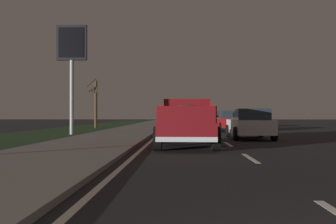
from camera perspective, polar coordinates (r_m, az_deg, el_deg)
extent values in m
plane|color=black|center=(29.21, 5.80, -2.83)|extent=(144.00, 144.00, 0.00)
cube|color=slate|center=(29.38, -5.37, -2.70)|extent=(108.00, 4.00, 0.12)
cube|color=#1E3819|center=(30.42, -14.77, -2.72)|extent=(108.00, 6.00, 0.01)
cube|color=silver|center=(11.48, 11.95, -6.60)|extent=(2.40, 0.14, 0.01)
cube|color=silver|center=(16.65, 8.79, -4.67)|extent=(2.40, 0.14, 0.01)
cube|color=silver|center=(22.07, 7.08, -3.61)|extent=(2.40, 0.14, 0.01)
cube|color=silver|center=(27.44, 6.06, -2.98)|extent=(2.40, 0.14, 0.01)
cube|color=silver|center=(32.89, 5.36, -2.55)|extent=(2.40, 0.14, 0.01)
cube|color=silver|center=(39.14, 4.81, -2.20)|extent=(2.40, 0.14, 0.01)
cube|color=silver|center=(44.85, 4.44, -1.97)|extent=(2.40, 0.14, 0.01)
cube|color=silver|center=(50.78, 4.14, -1.78)|extent=(2.40, 0.14, 0.01)
cube|color=silver|center=(56.82, 3.90, -1.63)|extent=(2.40, 0.14, 0.01)
cube|color=silver|center=(63.78, 3.68, -1.50)|extent=(2.40, 0.14, 0.01)
cube|color=silver|center=(70.67, 3.50, -1.39)|extent=(2.40, 0.14, 0.01)
cube|color=silver|center=(76.43, 3.38, -1.31)|extent=(2.40, 0.14, 0.01)
cube|color=silver|center=(82.16, 3.28, -1.24)|extent=(2.40, 0.14, 0.01)
cube|color=silver|center=(29.18, -0.88, -2.83)|extent=(108.00, 0.14, 0.01)
cube|color=maroon|center=(15.23, 2.80, -2.56)|extent=(5.44, 2.12, 0.60)
cube|color=maroon|center=(16.41, 2.83, 0.21)|extent=(2.20, 1.89, 0.90)
cube|color=#1E2833|center=(15.36, 2.81, 0.44)|extent=(0.07, 1.44, 0.50)
cube|color=maroon|center=(14.18, -1.03, -0.38)|extent=(3.03, 0.15, 0.56)
cube|color=maroon|center=(14.17, 6.58, -0.38)|extent=(3.03, 0.15, 0.56)
cube|color=maroon|center=(12.56, 2.72, -0.38)|extent=(0.12, 1.88, 0.56)
cube|color=silver|center=(12.59, 2.72, -4.03)|extent=(0.17, 2.00, 0.16)
cube|color=red|center=(12.61, -0.92, 0.53)|extent=(0.06, 0.14, 0.20)
cube|color=red|center=(12.59, 6.36, 0.53)|extent=(0.06, 0.14, 0.20)
ellipsoid|color=#4C422D|center=(14.14, 2.77, -0.22)|extent=(2.63, 1.58, 0.64)
sphere|color=silver|center=(14.65, 1.38, -0.77)|extent=(0.40, 0.40, 0.40)
sphere|color=beige|center=(13.54, 4.02, -0.89)|extent=(0.34, 0.34, 0.34)
cylinder|color=black|center=(17.06, -0.52, -3.17)|extent=(0.84, 0.28, 0.84)
cylinder|color=black|center=(17.05, 6.21, -3.17)|extent=(0.84, 0.28, 0.84)
cylinder|color=black|center=(13.51, -1.50, -3.90)|extent=(0.84, 0.28, 0.84)
cylinder|color=black|center=(13.50, 7.01, -3.91)|extent=(0.84, 0.28, 0.84)
cube|color=silver|center=(20.52, 11.80, -2.10)|extent=(4.42, 1.84, 0.70)
cube|color=#1E2833|center=(20.26, 11.93, -0.34)|extent=(2.48, 1.61, 0.56)
cylinder|color=black|center=(21.87, 8.77, -2.76)|extent=(0.68, 0.22, 0.68)
cylinder|color=black|center=(22.17, 13.39, -2.72)|extent=(0.68, 0.22, 0.68)
cylinder|color=black|center=(18.91, 9.94, -3.13)|extent=(0.68, 0.22, 0.68)
cylinder|color=black|center=(19.26, 15.25, -3.08)|extent=(0.68, 0.22, 0.68)
cube|color=red|center=(18.41, 13.02, -2.15)|extent=(0.09, 1.51, 0.10)
cube|color=maroon|center=(30.00, 9.13, -1.56)|extent=(4.43, 1.87, 0.70)
cube|color=#1E2833|center=(29.74, 9.20, -0.35)|extent=(2.49, 1.62, 0.56)
cylinder|color=black|center=(31.38, 7.12, -2.04)|extent=(0.68, 0.22, 0.68)
cylinder|color=black|center=(31.62, 10.37, -2.02)|extent=(0.68, 0.22, 0.68)
cylinder|color=black|center=(28.41, 7.76, -2.21)|extent=(0.68, 0.22, 0.68)
cylinder|color=black|center=(28.67, 11.34, -2.19)|extent=(0.68, 0.22, 0.68)
cube|color=red|center=(27.87, 9.76, -1.55)|extent=(0.10, 1.51, 0.10)
cube|color=#9E845B|center=(34.48, 2.31, -1.41)|extent=(4.44, 1.91, 0.70)
cube|color=#1E2833|center=(34.22, 2.31, -0.36)|extent=(2.50, 1.64, 0.56)
cylinder|color=black|center=(36.01, 0.92, -1.83)|extent=(0.68, 0.22, 0.68)
cylinder|color=black|center=(35.98, 3.79, -1.83)|extent=(0.68, 0.22, 0.68)
cylinder|color=black|center=(33.02, 0.71, -1.96)|extent=(0.68, 0.22, 0.68)
cylinder|color=black|center=(32.99, 3.83, -1.96)|extent=(0.68, 0.22, 0.68)
cube|color=red|center=(32.33, 2.25, -1.39)|extent=(0.12, 1.51, 0.10)
cube|color=#B2B5BA|center=(37.36, 7.62, -1.33)|extent=(4.40, 1.81, 0.70)
cube|color=#1E2833|center=(37.11, 7.66, -0.36)|extent=(2.47, 1.59, 0.56)
cylinder|color=black|center=(38.78, 6.09, -1.72)|extent=(0.68, 0.22, 0.68)
cylinder|color=black|center=(38.95, 8.73, -1.71)|extent=(0.68, 0.22, 0.68)
cylinder|color=black|center=(35.80, 6.42, -1.83)|extent=(0.68, 0.22, 0.68)
cylinder|color=black|center=(35.98, 9.28, -1.82)|extent=(0.68, 0.22, 0.68)
cube|color=red|center=(35.22, 7.97, -1.30)|extent=(0.08, 1.51, 0.10)
cylinder|color=#99999E|center=(25.20, -13.89, 4.59)|extent=(0.24, 0.24, 6.85)
cube|color=black|center=(25.51, -13.88, 9.81)|extent=(0.24, 1.90, 2.20)
cube|color=black|center=(25.38, -13.96, 9.85)|extent=(0.04, 1.60, 1.87)
cylinder|color=#423323|center=(37.41, -10.51, 1.11)|extent=(0.28, 0.28, 4.44)
cylinder|color=#423323|center=(37.16, -10.84, 3.34)|extent=(0.77, 0.41, 0.81)
cylinder|color=#423323|center=(37.36, -11.15, 4.26)|extent=(0.53, 0.86, 0.94)
cylinder|color=#423323|center=(37.15, -10.36, 3.23)|extent=(0.67, 0.44, 1.02)
cylinder|color=#423323|center=(37.24, -11.04, 3.33)|extent=(0.63, 0.71, 0.72)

